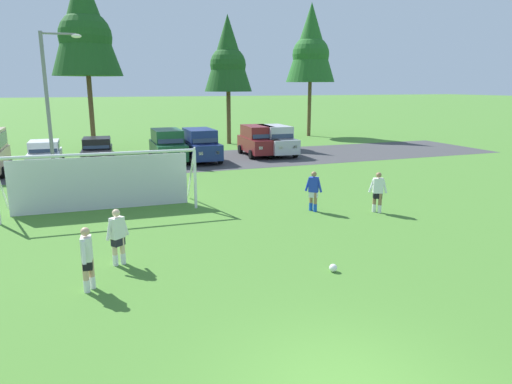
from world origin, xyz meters
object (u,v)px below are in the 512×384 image
object	(u,v)px
player_midfield_center	(378,192)
player_defender_far	(118,237)
soccer_ball	(333,268)
soccer_goal	(102,180)
parked_car_slot_center_right	(168,145)
parked_car_slot_far_right	(258,140)
parked_car_slot_center	(97,151)
street_lamp	(52,108)
player_striker_near	(313,191)
parked_car_slot_end	(275,140)
player_winger_left	(87,259)
parked_car_slot_right	(200,145)
parked_car_slot_center_left	(45,155)

from	to	relation	value
player_midfield_center	player_defender_far	xyz separation A→B (m)	(-10.15, -2.14, 0.00)
player_midfield_center	soccer_ball	bearing A→B (deg)	-134.80
player_midfield_center	soccer_goal	bearing A→B (deg)	158.31
soccer_ball	parked_car_slot_center_right	distance (m)	20.22
parked_car_slot_center_right	parked_car_slot_far_right	distance (m)	6.67
parked_car_slot_center	parked_car_slot_center_right	bearing A→B (deg)	-7.65
soccer_goal	street_lamp	size ratio (longest dim) A/B	0.99
player_defender_far	soccer_ball	bearing A→B (deg)	-25.28
player_striker_near	parked_car_slot_end	world-z (taller)	parked_car_slot_end
player_winger_left	parked_car_slot_end	distance (m)	23.44
player_defender_far	parked_car_slot_end	distance (m)	21.75
player_midfield_center	parked_car_slot_right	world-z (taller)	parked_car_slot_right
parked_car_slot_center	parked_car_slot_right	world-z (taller)	parked_car_slot_right
player_defender_far	parked_car_slot_center	world-z (taller)	parked_car_slot_center
soccer_goal	player_defender_far	xyz separation A→B (m)	(0.16, -6.25, -0.47)
soccer_ball	parked_car_slot_center_right	bearing A→B (deg)	92.91
player_defender_far	parked_car_slot_center	distance (m)	18.18
player_midfield_center	parked_car_slot_far_right	size ratio (longest dim) A/B	0.35
parked_car_slot_center	street_lamp	size ratio (longest dim) A/B	0.57
player_winger_left	parked_car_slot_center	bearing A→B (deg)	87.58
player_midfield_center	parked_car_slot_center_right	distance (m)	16.47
player_striker_near	player_defender_far	size ratio (longest dim) A/B	1.00
player_striker_near	player_winger_left	world-z (taller)	same
player_defender_far	parked_car_slot_center_right	world-z (taller)	parked_car_slot_center_right
parked_car_slot_center_left	player_striker_near	bearing A→B (deg)	-52.85
player_winger_left	parked_car_slot_center_left	xyz separation A→B (m)	(-2.22, 19.05, 0.05)
parked_car_slot_center_left	parked_car_slot_center	world-z (taller)	same
soccer_ball	player_winger_left	world-z (taller)	player_winger_left
soccer_ball	street_lamp	xyz separation A→B (m)	(-7.55, 14.82, 3.79)
player_winger_left	parked_car_slot_right	xyz separation A→B (m)	(7.36, 18.63, 0.29)
parked_car_slot_center_left	parked_car_slot_right	size ratio (longest dim) A/B	0.91
parked_car_slot_center_right	parked_car_slot_right	world-z (taller)	same
parked_car_slot_far_right	player_midfield_center	bearing A→B (deg)	-93.29
player_midfield_center	parked_car_slot_center	xyz separation A→B (m)	(-10.14, 16.04, 0.05)
player_midfield_center	parked_car_slot_center	distance (m)	18.98
player_striker_near	player_defender_far	xyz separation A→B (m)	(-7.83, -3.21, 0.00)
soccer_ball	player_defender_far	bearing A→B (deg)	154.72
parked_car_slot_right	soccer_ball	bearing A→B (deg)	-93.13
parked_car_slot_center	player_winger_left	bearing A→B (deg)	-92.42
player_winger_left	parked_car_slot_center	distance (m)	19.69
parked_car_slot_right	parked_car_slot_end	bearing A→B (deg)	7.77
player_striker_near	player_winger_left	size ratio (longest dim) A/B	1.00
street_lamp	player_striker_near	bearing A→B (deg)	-42.31
parked_car_slot_center_right	parked_car_slot_right	distance (m)	2.15
player_defender_far	parked_car_slot_right	bearing A→B (deg)	69.11
parked_car_slot_center	parked_car_slot_end	size ratio (longest dim) A/B	0.93
parked_car_slot_center_right	player_midfield_center	bearing A→B (deg)	-69.70
soccer_goal	parked_car_slot_far_right	distance (m)	16.42
parked_car_slot_end	soccer_goal	bearing A→B (deg)	-136.90
soccer_goal	parked_car_slot_far_right	size ratio (longest dim) A/B	1.59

